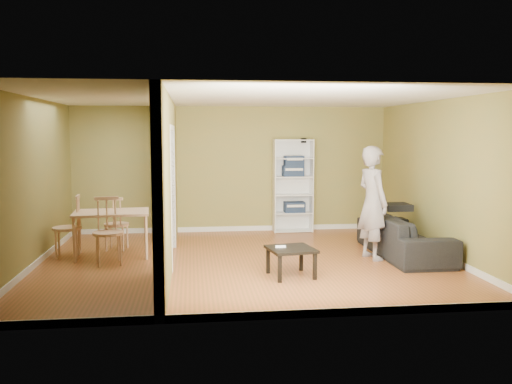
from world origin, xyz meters
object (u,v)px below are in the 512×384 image
sofa (404,229)px  person (373,193)px  chair_near (108,231)px  chair_far (116,223)px  dining_table (111,216)px  coffee_table (291,252)px  chair_left (67,226)px  bookshelf (292,185)px

sofa → person: (-0.61, -0.17, 0.64)m
chair_near → chair_far: 1.10m
sofa → dining_table: bearing=84.5°
coffee_table → chair_far: (-2.73, 2.16, 0.12)m
coffee_table → chair_far: size_ratio=0.66×
chair_near → chair_left: bearing=129.3°
chair_near → chair_far: (-0.02, 1.10, -0.05)m
coffee_table → chair_left: (-3.46, 1.65, 0.16)m
bookshelf → dining_table: (-3.42, -1.97, -0.28)m
chair_left → sofa: bearing=79.7°
dining_table → chair_left: (-0.73, 0.04, -0.16)m
bookshelf → coffee_table: (-0.69, -3.58, -0.61)m
bookshelf → coffee_table: bookshelf is taller
sofa → dining_table: size_ratio=1.93×
sofa → chair_left: 5.62m
person → dining_table: size_ratio=1.78×
coffee_table → dining_table: dining_table is taller
coffee_table → sofa: bearing=27.5°
coffee_table → chair_left: bearing=154.5°
sofa → chair_left: chair_left is taller
chair_far → dining_table: bearing=97.6°
bookshelf → chair_near: 4.26m
chair_left → chair_far: size_ratio=1.09×
sofa → chair_far: (-4.87, 1.05, 0.03)m
bookshelf → chair_left: bookshelf is taller
person → coffee_table: bearing=107.2°
bookshelf → chair_far: 3.74m
sofa → chair_near: 4.85m
chair_left → chair_far: bearing=120.2°
chair_left → chair_near: chair_near is taller
bookshelf → chair_far: size_ratio=2.02×
sofa → bookshelf: bookshelf is taller
bookshelf → chair_left: (-4.15, -1.93, -0.45)m
coffee_table → chair_near: (-2.71, 1.06, 0.17)m
coffee_table → chair_left: chair_left is taller
sofa → chair_far: chair_far is taller
sofa → chair_near: (-4.85, -0.05, 0.08)m
coffee_table → person: bearing=31.8°
person → chair_near: (-4.23, 0.12, -0.56)m
bookshelf → sofa: bearing=-59.7°
sofa → chair_far: 4.98m
person → chair_near: bearing=73.8°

